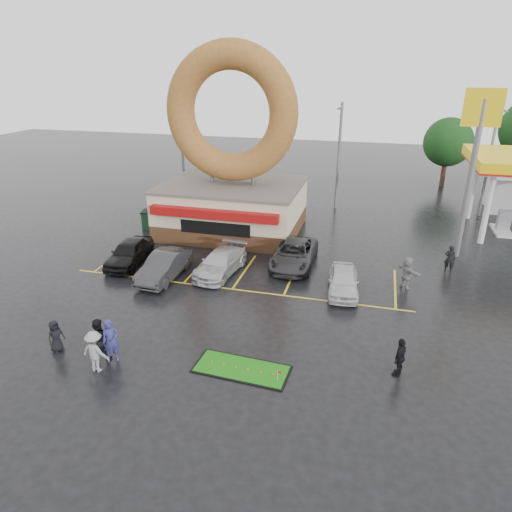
% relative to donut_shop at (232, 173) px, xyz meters
% --- Properties ---
extents(ground, '(120.00, 120.00, 0.00)m').
position_rel_donut_shop_xyz_m(ground, '(3.00, -12.97, -4.46)').
color(ground, black).
rests_on(ground, ground).
extents(donut_shop, '(10.20, 8.70, 13.50)m').
position_rel_donut_shop_xyz_m(donut_shop, '(0.00, 0.00, 0.00)').
color(donut_shop, '#472B19').
rests_on(donut_shop, ground).
extents(shell_sign, '(2.20, 0.36, 10.60)m').
position_rel_donut_shop_xyz_m(shell_sign, '(16.00, -0.97, 2.91)').
color(shell_sign, slate).
rests_on(shell_sign, ground).
extents(streetlight_left, '(0.40, 2.21, 9.00)m').
position_rel_donut_shop_xyz_m(streetlight_left, '(-7.00, 6.95, 0.32)').
color(streetlight_left, slate).
rests_on(streetlight_left, ground).
extents(streetlight_mid, '(0.40, 2.21, 9.00)m').
position_rel_donut_shop_xyz_m(streetlight_mid, '(7.00, 7.95, 0.32)').
color(streetlight_mid, slate).
rests_on(streetlight_mid, ground).
extents(streetlight_right, '(0.40, 2.21, 9.00)m').
position_rel_donut_shop_xyz_m(streetlight_right, '(19.00, 8.95, 0.32)').
color(streetlight_right, slate).
rests_on(streetlight_right, ground).
extents(tree_far_d, '(4.90, 4.90, 7.00)m').
position_rel_donut_shop_xyz_m(tree_far_d, '(17.00, 19.03, 0.07)').
color(tree_far_d, '#332114').
rests_on(tree_far_d, ground).
extents(car_black, '(2.21, 4.73, 1.57)m').
position_rel_donut_shop_xyz_m(car_black, '(-4.44, -7.83, -3.68)').
color(car_black, black).
rests_on(car_black, ground).
extents(car_dgrey, '(1.83, 4.77, 1.55)m').
position_rel_donut_shop_xyz_m(car_dgrey, '(-1.36, -9.17, -3.69)').
color(car_dgrey, '#2B2B2D').
rests_on(car_dgrey, ground).
extents(car_silver, '(2.51, 5.02, 1.40)m').
position_rel_donut_shop_xyz_m(car_silver, '(1.65, -7.67, -3.76)').
color(car_silver, '#B6B6BB').
rests_on(car_silver, ground).
extents(car_grey, '(2.55, 5.46, 1.51)m').
position_rel_donut_shop_xyz_m(car_grey, '(5.75, -5.28, -3.71)').
color(car_grey, '#2E2E31').
rests_on(car_grey, ground).
extents(car_white, '(2.04, 4.24, 1.40)m').
position_rel_donut_shop_xyz_m(car_white, '(9.11, -8.28, -3.77)').
color(car_white, silver).
rests_on(car_white, ground).
extents(person_blue, '(0.86, 0.81, 1.98)m').
position_rel_donut_shop_xyz_m(person_blue, '(0.10, -17.37, -3.48)').
color(person_blue, navy).
rests_on(person_blue, ground).
extents(person_blackjkt, '(1.13, 0.98, 1.97)m').
position_rel_donut_shop_xyz_m(person_blackjkt, '(-0.47, -17.43, -3.48)').
color(person_blackjkt, black).
rests_on(person_blackjkt, ground).
extents(person_hoodie, '(1.25, 0.78, 1.86)m').
position_rel_donut_shop_xyz_m(person_hoodie, '(-0.15, -18.17, -3.53)').
color(person_hoodie, gray).
rests_on(person_hoodie, ground).
extents(person_bystander, '(0.72, 0.87, 1.52)m').
position_rel_donut_shop_xyz_m(person_bystander, '(-2.68, -17.37, -3.70)').
color(person_bystander, black).
rests_on(person_bystander, ground).
extents(person_cameraman, '(0.78, 1.10, 1.73)m').
position_rel_donut_shop_xyz_m(person_cameraman, '(12.00, -15.20, -3.60)').
color(person_cameraman, black).
rests_on(person_cameraman, ground).
extents(person_walker_near, '(1.61, 1.68, 1.90)m').
position_rel_donut_shop_xyz_m(person_walker_near, '(12.55, -6.76, -3.51)').
color(person_walker_near, gray).
rests_on(person_walker_near, ground).
extents(person_walker_far, '(0.68, 0.50, 1.72)m').
position_rel_donut_shop_xyz_m(person_walker_far, '(15.17, -3.79, -3.60)').
color(person_walker_far, black).
rests_on(person_walker_far, ground).
extents(dumpster, '(2.01, 1.56, 1.30)m').
position_rel_donut_shop_xyz_m(dumpster, '(-6.07, -1.00, -3.81)').
color(dumpster, '#163B20').
rests_on(dumpster, ground).
extents(putting_green, '(4.11, 1.96, 0.51)m').
position_rel_donut_shop_xyz_m(putting_green, '(5.66, -16.56, -4.43)').
color(putting_green, black).
rests_on(putting_green, ground).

